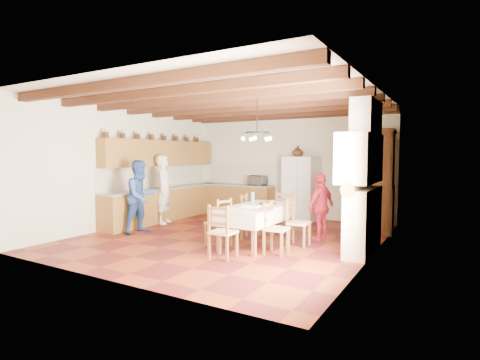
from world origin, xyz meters
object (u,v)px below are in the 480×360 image
Objects in this scene: chair_right_far at (299,222)px; person_woman_red at (321,207)px; microwave at (258,180)px; hutch at (382,181)px; chair_left_far at (237,216)px; chair_right_near at (277,228)px; person_woman_blue at (141,196)px; dining_table at (257,210)px; refrigerator at (301,188)px; chair_left_near at (218,222)px; chair_end_near at (223,231)px; chair_end_far at (283,213)px; person_man at (164,189)px.

person_woman_red is (0.21, 0.72, 0.23)m from chair_right_far.
hutch is at bearing -0.74° from microwave.
chair_left_far is 3.05m from microwave.
chair_right_near is 3.54m from person_woman_blue.
chair_right_far is at bearing -121.84° from hutch.
dining_table is 2.91m from person_woman_blue.
hutch is at bearing -7.51° from refrigerator.
person_woman_blue is 4.10m from person_woman_red.
refrigerator is 3.68m from chair_left_near.
refrigerator is at bearing -88.99° from chair_end_near.
microwave is at bearing 36.63° from chair_right_far.
refrigerator is 4.37m from chair_end_near.
microwave reaches higher than chair_end_near.
dining_table is 0.81m from chair_left_near.
chair_right_far is at bearing -42.08° from microwave.
chair_left_near is at bearing -124.54° from chair_end_far.
dining_table is 1.44m from person_woman_red.
dining_table is at bearing -94.92° from chair_end_near.
person_woman_blue is at bearing -101.37° from microwave.
chair_end_near is at bearing -104.39° from chair_end_far.
person_woman_blue is at bearing -54.61° from person_woman_red.
chair_left_near is 0.91m from chair_end_near.
refrigerator is 2.28m from hutch.
chair_left_near is 2.89m from person_man.
chair_right_far is (-1.16, -2.35, -0.72)m from hutch.
chair_left_far is at bearing -52.19° from person_woman_red.
chair_right_near is (1.33, -0.81, 0.00)m from chair_left_far.
hutch is 2.49× the size of chair_right_far.
dining_table is at bearing -79.54° from refrigerator.
chair_right_near and chair_right_far have the same top height.
chair_left_far is at bearing -66.00° from person_woman_blue.
chair_left_near reaches higher than dining_table.
chair_left_near is at bearing -139.76° from person_man.
dining_table is 0.84m from chair_left_far.
hutch is 1.67× the size of person_woman_red.
chair_left_near and chair_right_far have the same top height.
chair_right_near is at bearing -134.87° from chair_end_near.
chair_right_near is (-1.30, -3.10, -0.72)m from hutch.
chair_end_far is (-0.57, 1.58, 0.00)m from chair_right_near.
chair_right_far is 0.53× the size of person_man.
person_man is 3.51× the size of microwave.
person_woman_red is (1.04, 2.21, 0.23)m from chair_end_near.
refrigerator reaches higher than person_woman_red.
person_woman_blue is (-2.19, -0.68, 0.37)m from chair_left_far.
person_man is at bearing -70.78° from person_woman_red.
dining_table is 0.79m from chair_right_near.
dining_table is at bearing -77.57° from person_woman_blue.
chair_left_near is 1.00× the size of chair_right_near.
hutch is 3.44m from chair_right_near.
hutch is 4.11m from chair_left_near.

